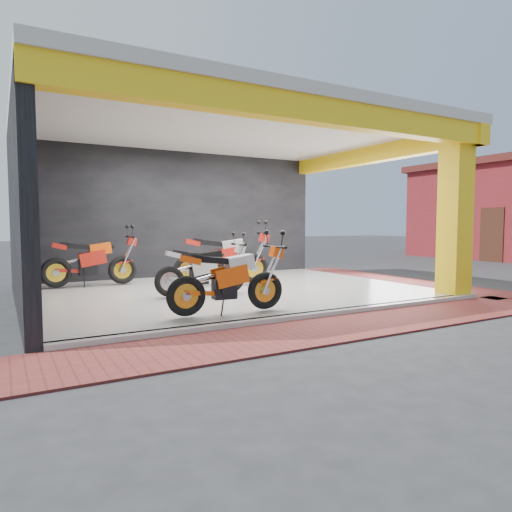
% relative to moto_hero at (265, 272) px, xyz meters
% --- Properties ---
extents(ground, '(80.00, 80.00, 0.00)m').
position_rel_moto_hero_xyz_m(ground, '(0.62, 0.50, -0.73)').
color(ground, '#2D2D30').
rests_on(ground, ground).
extents(showroom_floor, '(8.00, 6.00, 0.10)m').
position_rel_moto_hero_xyz_m(showroom_floor, '(0.62, 2.50, -0.68)').
color(showroom_floor, silver).
rests_on(showroom_floor, ground).
extents(showroom_ceiling, '(8.40, 6.40, 0.20)m').
position_rel_moto_hero_xyz_m(showroom_ceiling, '(0.62, 2.50, 2.87)').
color(showroom_ceiling, beige).
rests_on(showroom_ceiling, corner_column).
extents(back_wall, '(8.20, 0.20, 3.50)m').
position_rel_moto_hero_xyz_m(back_wall, '(0.62, 5.60, 1.02)').
color(back_wall, black).
rests_on(back_wall, ground).
extents(left_wall, '(0.20, 6.20, 3.50)m').
position_rel_moto_hero_xyz_m(left_wall, '(-3.48, 2.50, 1.02)').
color(left_wall, black).
rests_on(left_wall, ground).
extents(corner_column, '(0.50, 0.50, 3.50)m').
position_rel_moto_hero_xyz_m(corner_column, '(4.37, -0.25, 1.02)').
color(corner_column, yellow).
rests_on(corner_column, ground).
extents(header_beam_front, '(8.40, 0.30, 0.40)m').
position_rel_moto_hero_xyz_m(header_beam_front, '(0.62, -0.50, 2.57)').
color(header_beam_front, yellow).
rests_on(header_beam_front, corner_column).
extents(header_beam_right, '(0.30, 6.40, 0.40)m').
position_rel_moto_hero_xyz_m(header_beam_right, '(4.62, 2.50, 2.57)').
color(header_beam_right, yellow).
rests_on(header_beam_right, corner_column).
extents(floor_kerb, '(8.00, 0.20, 0.10)m').
position_rel_moto_hero_xyz_m(floor_kerb, '(0.62, -0.52, -0.68)').
color(floor_kerb, silver).
rests_on(floor_kerb, ground).
extents(paver_front, '(9.00, 1.40, 0.03)m').
position_rel_moto_hero_xyz_m(paver_front, '(0.62, -1.30, -0.72)').
color(paver_front, maroon).
rests_on(paver_front, ground).
extents(paver_right, '(1.40, 7.00, 0.03)m').
position_rel_moto_hero_xyz_m(paver_right, '(5.42, 2.50, -0.72)').
color(paver_right, maroon).
rests_on(paver_right, ground).
extents(moto_hero, '(2.12, 0.90, 1.27)m').
position_rel_moto_hero_xyz_m(moto_hero, '(0.00, 0.00, 0.00)').
color(moto_hero, '#F4500A').
rests_on(moto_hero, showroom_floor).
extents(moto_row_a, '(2.52, 1.48, 1.45)m').
position_rel_moto_hero_xyz_m(moto_row_a, '(1.45, 2.98, 0.09)').
color(moto_row_a, red).
rests_on(moto_row_a, showroom_floor).
extents(moto_row_b, '(2.03, 0.89, 1.21)m').
position_rel_moto_hero_xyz_m(moto_row_b, '(0.33, 1.93, -0.03)').
color(moto_row_b, '#ACAEB3').
rests_on(moto_row_b, showroom_floor).
extents(moto_row_c, '(2.25, 0.92, 1.35)m').
position_rel_moto_hero_xyz_m(moto_row_c, '(-1.30, 4.39, 0.04)').
color(moto_row_c, '#AF1C12').
rests_on(moto_row_c, showroom_floor).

